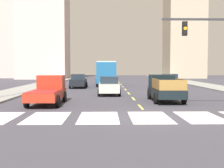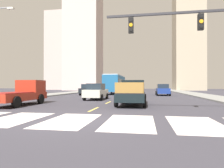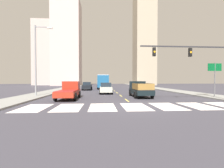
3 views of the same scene
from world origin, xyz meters
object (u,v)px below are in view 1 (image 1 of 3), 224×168
pickup_dark (48,91)px  city_bus (106,71)px  sedan_near_right (109,86)px  sedan_far (170,81)px  pickup_stakebed (164,89)px  sedan_mid (78,81)px

pickup_dark → city_bus: size_ratio=0.48×
sedan_near_right → city_bus: bearing=91.8°
pickup_dark → sedan_far: size_ratio=1.18×
sedan_far → pickup_dark: bearing=-126.8°
pickup_dark → sedan_near_right: bearing=53.9°
pickup_dark → sedan_near_right: 7.76m
pickup_stakebed → city_bus: (-4.40, 19.75, 1.02)m
city_bus → sedan_near_right: (0.24, -14.90, -1.09)m
pickup_dark → sedan_far: pickup_dark is taller
sedan_near_right → sedan_mid: same height
city_bus → sedan_far: 9.34m
sedan_near_right → sedan_mid: bearing=112.0°
sedan_far → pickup_stakebed: bearing=-104.4°
pickup_dark → city_bus: (4.09, 21.35, 1.03)m
pickup_dark → sedan_far: 20.64m
sedan_far → sedan_near_right: same height
sedan_mid → pickup_dark: bearing=-91.7°
pickup_dark → city_bus: bearing=77.0°
sedan_mid → sedan_far: bearing=4.5°
sedan_far → sedan_near_right: size_ratio=1.00×
sedan_mid → sedan_near_right: bearing=-68.1°
pickup_stakebed → pickup_dark: same height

